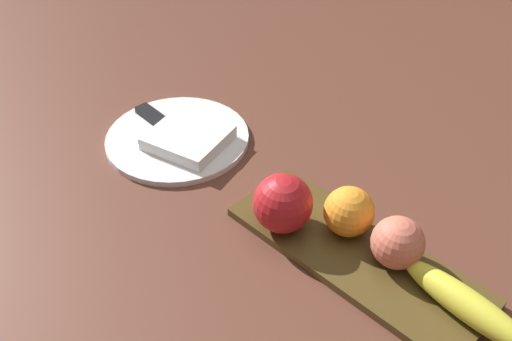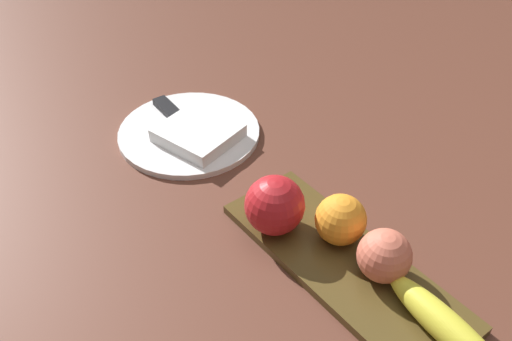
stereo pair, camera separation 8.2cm
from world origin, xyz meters
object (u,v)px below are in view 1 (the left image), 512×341
(orange_near_apple, at_px, (349,212))
(folded_napkin, at_px, (188,138))
(peach, at_px, (398,243))
(dinner_plate, at_px, (178,138))
(fruit_tray, at_px, (355,254))
(knife, at_px, (160,122))
(banana, at_px, (468,306))
(apple, at_px, (283,203))

(orange_near_apple, height_order, folded_napkin, orange_near_apple)
(peach, relative_size, dinner_plate, 0.29)
(fruit_tray, xyz_separation_m, knife, (-0.41, 0.00, 0.01))
(banana, xyz_separation_m, dinner_plate, (-0.52, -0.01, -0.03))
(apple, bearing_deg, fruit_tray, 17.69)
(apple, height_order, banana, apple)
(peach, bearing_deg, dinner_plate, -177.13)
(dinner_plate, relative_size, folded_napkin, 2.02)
(folded_napkin, bearing_deg, orange_near_apple, 4.20)
(dinner_plate, height_order, knife, knife)
(fruit_tray, bearing_deg, dinner_plate, 180.00)
(apple, xyz_separation_m, folded_napkin, (-0.24, 0.03, -0.03))
(apple, bearing_deg, peach, 19.98)
(peach, bearing_deg, knife, -177.44)
(folded_napkin, xyz_separation_m, knife, (-0.07, 0.00, -0.01))
(peach, distance_m, dinner_plate, 0.42)
(orange_near_apple, bearing_deg, fruit_tray, -34.11)
(apple, relative_size, dinner_plate, 0.34)
(apple, bearing_deg, banana, 9.15)
(apple, relative_size, peach, 1.20)
(orange_near_apple, relative_size, folded_napkin, 0.58)
(knife, bearing_deg, folded_napkin, 2.93)
(orange_near_apple, height_order, peach, same)
(banana, distance_m, folded_napkin, 0.49)
(peach, bearing_deg, apple, -160.02)
(peach, bearing_deg, banana, -6.55)
(banana, relative_size, folded_napkin, 1.53)
(fruit_tray, relative_size, apple, 4.38)
(folded_napkin, bearing_deg, banana, 0.98)
(fruit_tray, relative_size, orange_near_apple, 5.22)
(apple, distance_m, peach, 0.16)
(fruit_tray, bearing_deg, orange_near_apple, 145.89)
(apple, height_order, peach, apple)
(fruit_tray, xyz_separation_m, banana, (0.15, 0.01, 0.03))
(orange_near_apple, bearing_deg, peach, -1.30)
(dinner_plate, distance_m, knife, 0.05)
(banana, bearing_deg, fruit_tray, 7.40)
(knife, bearing_deg, apple, -2.91)
(orange_near_apple, xyz_separation_m, peach, (0.08, -0.00, -0.00))
(dinner_plate, bearing_deg, apple, -6.97)
(fruit_tray, distance_m, apple, 0.12)
(peach, distance_m, knife, 0.46)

